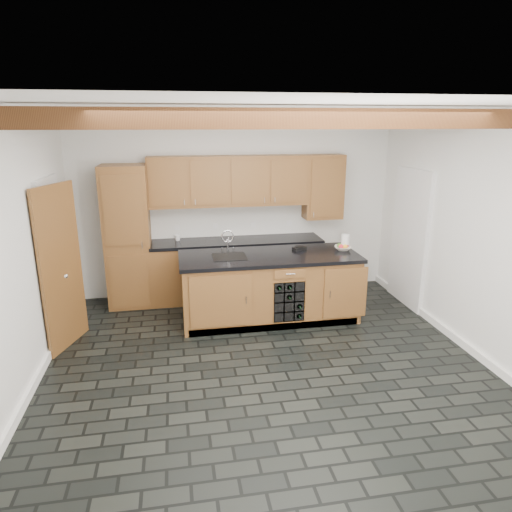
{
  "coord_description": "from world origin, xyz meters",
  "views": [
    {
      "loc": [
        -0.94,
        -4.58,
        2.67
      ],
      "look_at": [
        0.03,
        0.8,
        1.07
      ],
      "focal_mm": 32.0,
      "sensor_mm": 36.0,
      "label": 1
    }
  ],
  "objects_px": {
    "island": "(270,287)",
    "fruit_bowl": "(343,248)",
    "kitchen_scale": "(299,248)",
    "paper_towel": "(345,242)"
  },
  "relations": [
    {
      "from": "island",
      "to": "kitchen_scale",
      "type": "height_order",
      "value": "kitchen_scale"
    },
    {
      "from": "fruit_bowl",
      "to": "paper_towel",
      "type": "height_order",
      "value": "paper_towel"
    },
    {
      "from": "fruit_bowl",
      "to": "paper_towel",
      "type": "bearing_deg",
      "value": 34.67
    },
    {
      "from": "kitchen_scale",
      "to": "fruit_bowl",
      "type": "xyz_separation_m",
      "value": [
        0.61,
        -0.12,
        0.0
      ]
    },
    {
      "from": "kitchen_scale",
      "to": "fruit_bowl",
      "type": "distance_m",
      "value": 0.62
    },
    {
      "from": "island",
      "to": "fruit_bowl",
      "type": "distance_m",
      "value": 1.18
    },
    {
      "from": "island",
      "to": "paper_towel",
      "type": "height_order",
      "value": "paper_towel"
    },
    {
      "from": "island",
      "to": "fruit_bowl",
      "type": "xyz_separation_m",
      "value": [
        1.07,
        0.07,
        0.49
      ]
    },
    {
      "from": "kitchen_scale",
      "to": "paper_towel",
      "type": "xyz_separation_m",
      "value": [
        0.65,
        -0.09,
        0.08
      ]
    },
    {
      "from": "island",
      "to": "kitchen_scale",
      "type": "bearing_deg",
      "value": 21.73
    }
  ]
}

